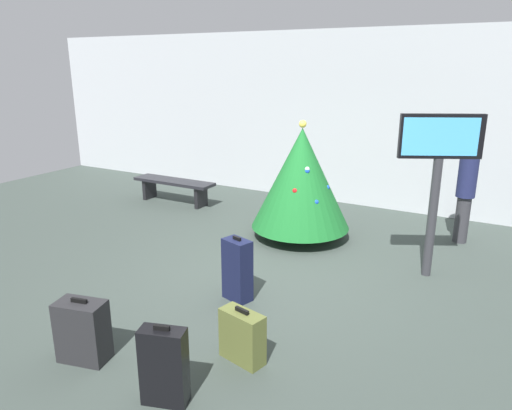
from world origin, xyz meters
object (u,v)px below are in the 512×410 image
Objects in this scene: traveller_0 at (466,186)px; suitcase_2 at (83,331)px; suitcase_0 at (164,366)px; holiday_tree at (301,179)px; suitcase_1 at (237,270)px; suitcase_3 at (242,336)px; waiting_bench at (174,185)px; flight_info_kiosk at (438,163)px.

suitcase_2 is (-2.79, -5.20, -0.63)m from traveller_0.
suitcase_0 is 1.09m from suitcase_2.
suitcase_2 is at bearing -96.12° from holiday_tree.
suitcase_1 reaches higher than suitcase_3.
suitcase_1 reaches higher than suitcase_2.
suitcase_3 is (0.69, -1.05, -0.13)m from suitcase_1.
holiday_tree is 3.23m from waiting_bench.
waiting_bench is at bearing 168.71° from holiday_tree.
flight_info_kiosk is at bearing -98.69° from traveller_0.
suitcase_1 is (-1.89, -1.85, -1.17)m from flight_info_kiosk.
holiday_tree is 0.89× the size of flight_info_kiosk.
suitcase_2 reaches higher than suitcase_3.
suitcase_3 reaches higher than waiting_bench.
waiting_bench is 5.68m from suitcase_3.
flight_info_kiosk reaches higher than traveller_0.
suitcase_0 is 1.93m from suitcase_1.
suitcase_0 is at bearing -107.72° from suitcase_3.
suitcase_1 is 1.26m from suitcase_3.
suitcase_2 is 1.53m from suitcase_3.
holiday_tree is 4.20m from suitcase_2.
suitcase_3 is (-1.44, -4.47, -0.68)m from traveller_0.
waiting_bench is 3.22× the size of suitcase_3.
holiday_tree reaches higher than traveller_0.
suitcase_0 is at bearing -111.47° from flight_info_kiosk.
waiting_bench is (-3.11, 0.62, -0.63)m from holiday_tree.
suitcase_1 is at bearing -121.94° from traveller_0.
suitcase_0 is at bearing -52.23° from waiting_bench.
holiday_tree reaches higher than suitcase_3.
suitcase_1 is at bearing 123.39° from suitcase_3.
flight_info_kiosk is 3.34× the size of suitcase_2.
suitcase_1 reaches higher than suitcase_0.
holiday_tree is 4.32m from suitcase_0.
suitcase_2 reaches higher than waiting_bench.
waiting_bench is 2.21× the size of suitcase_1.
holiday_tree is 2.39× the size of suitcase_1.
suitcase_2 is (-2.55, -3.63, -1.25)m from flight_info_kiosk.
flight_info_kiosk is 3.39m from suitcase_3.
holiday_tree is at bearing 83.88° from suitcase_2.
suitcase_2 is at bearing -151.50° from suitcase_3.
traveller_0 is at bearing 61.80° from suitcase_2.
suitcase_0 is at bearing -107.85° from traveller_0.
suitcase_3 is at bearing -56.61° from suitcase_1.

